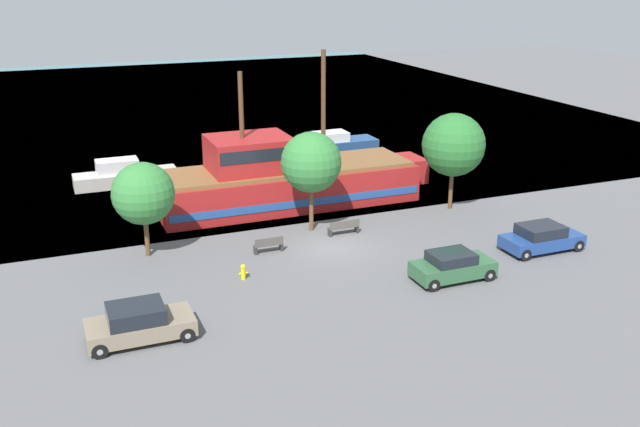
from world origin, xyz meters
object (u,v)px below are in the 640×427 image
at_px(moored_boat_outer, 124,175).
at_px(bench_promenade_east, 344,227).
at_px(moored_boat_dockside, 335,144).
at_px(parked_car_curb_front, 541,238).
at_px(pirate_ship, 284,180).
at_px(bench_promenade_west, 269,245).
at_px(fire_hydrant, 243,271).
at_px(parked_car_curb_mid, 452,266).
at_px(parked_car_curb_rear, 139,323).

relative_size(moored_boat_outer, bench_promenade_east, 3.91).
xyz_separation_m(moored_boat_dockside, moored_boat_outer, (-16.82, -2.95, 0.02)).
height_order(moored_boat_dockside, parked_car_curb_front, moored_boat_dockside).
height_order(pirate_ship, bench_promenade_east, pirate_ship).
bearing_deg(bench_promenade_west, moored_boat_dockside, 57.62).
relative_size(pirate_ship, fire_hydrant, 22.54).
relative_size(moored_boat_dockside, parked_car_curb_mid, 1.69).
bearing_deg(moored_boat_outer, parked_car_curb_rear, -95.97).
height_order(moored_boat_outer, bench_promenade_west, moored_boat_outer).
xyz_separation_m(moored_boat_dockside, parked_car_curb_rear, (-19.13, -25.01, 0.07)).
xyz_separation_m(parked_car_curb_mid, parked_car_curb_rear, (-14.54, -0.32, 0.03)).
bearing_deg(moored_boat_outer, moored_boat_dockside, 9.96).
distance_m(moored_boat_dockside, parked_car_curb_mid, 25.11).
bearing_deg(parked_car_curb_front, parked_car_curb_mid, -167.05).
xyz_separation_m(parked_car_curb_front, bench_promenade_west, (-13.25, 5.03, -0.26)).
xyz_separation_m(moored_boat_outer, fire_hydrant, (3.11, -18.01, -0.26)).
xyz_separation_m(moored_boat_outer, parked_car_curb_rear, (-2.31, -22.05, 0.05)).
distance_m(moored_boat_dockside, moored_boat_outer, 17.08).
bearing_deg(parked_car_curb_mid, bench_promenade_east, 107.21).
relative_size(parked_car_curb_mid, bench_promenade_west, 2.55).
bearing_deg(parked_car_curb_rear, bench_promenade_west, 41.87).
bearing_deg(parked_car_curb_rear, fire_hydrant, 36.73).
bearing_deg(bench_promenade_east, parked_car_curb_mid, -72.79).
distance_m(parked_car_curb_front, bench_promenade_west, 14.17).
bearing_deg(moored_boat_dockside, pirate_ship, -126.61).
xyz_separation_m(pirate_ship, parked_car_curb_mid, (3.62, -13.64, -0.92)).
bearing_deg(bench_promenade_west, pirate_ship, 64.99).
xyz_separation_m(moored_boat_dockside, fire_hydrant, (-13.71, -20.96, -0.24)).
bearing_deg(moored_boat_dockside, fire_hydrant, -123.19).
distance_m(moored_boat_outer, parked_car_curb_mid, 24.94).
height_order(moored_boat_outer, parked_car_curb_rear, moored_boat_outer).
distance_m(parked_car_curb_mid, parked_car_curb_rear, 14.55).
bearing_deg(moored_boat_outer, bench_promenade_east, -55.24).
relative_size(pirate_ship, moored_boat_outer, 2.52).
xyz_separation_m(parked_car_curb_mid, bench_promenade_east, (-2.30, 7.41, -0.25)).
bearing_deg(parked_car_curb_rear, bench_promenade_east, 32.27).
height_order(pirate_ship, parked_car_curb_rear, pirate_ship).
xyz_separation_m(parked_car_curb_rear, bench_promenade_east, (12.25, 7.73, -0.29)).
height_order(parked_car_curb_front, parked_car_curb_rear, parked_car_curb_rear).
xyz_separation_m(pirate_ship, parked_car_curb_front, (9.90, -12.20, -0.91)).
bearing_deg(pirate_ship, fire_hydrant, -119.03).
bearing_deg(fire_hydrant, bench_promenade_east, 28.38).
height_order(pirate_ship, moored_boat_dockside, pirate_ship).
bearing_deg(parked_car_curb_rear, pirate_ship, 51.96).
height_order(moored_boat_outer, bench_promenade_east, moored_boat_outer).
bearing_deg(fire_hydrant, bench_promenade_west, 51.82).
height_order(pirate_ship, parked_car_curb_mid, pirate_ship).
distance_m(bench_promenade_east, bench_promenade_west, 4.76).
xyz_separation_m(moored_boat_dockside, parked_car_curb_mid, (-4.59, -24.69, 0.04)).
relative_size(moored_boat_outer, parked_car_curb_rear, 1.64).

